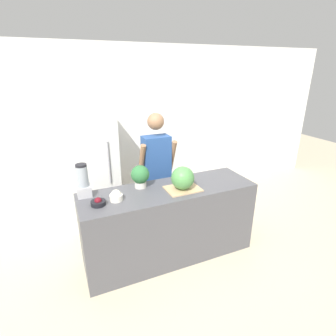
{
  "coord_description": "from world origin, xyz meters",
  "views": [
    {
      "loc": [
        -1.11,
        -2.21,
        2.24
      ],
      "look_at": [
        0.0,
        0.35,
        1.17
      ],
      "focal_mm": 28.0,
      "sensor_mm": 36.0,
      "label": 1
    }
  ],
  "objects_px": {
    "watermelon": "(183,178)",
    "blender": "(83,182)",
    "person": "(157,172)",
    "bowl_cherries": "(98,202)",
    "refrigerator": "(89,168)",
    "potted_plant": "(140,176)",
    "bowl_cream": "(116,196)"
  },
  "relations": [
    {
      "from": "bowl_cream",
      "to": "potted_plant",
      "type": "height_order",
      "value": "potted_plant"
    },
    {
      "from": "person",
      "to": "bowl_cherries",
      "type": "height_order",
      "value": "person"
    },
    {
      "from": "blender",
      "to": "refrigerator",
      "type": "bearing_deg",
      "value": 80.22
    },
    {
      "from": "potted_plant",
      "to": "bowl_cherries",
      "type": "bearing_deg",
      "value": -155.88
    },
    {
      "from": "bowl_cherries",
      "to": "blender",
      "type": "height_order",
      "value": "blender"
    },
    {
      "from": "blender",
      "to": "potted_plant",
      "type": "height_order",
      "value": "blender"
    },
    {
      "from": "refrigerator",
      "to": "watermelon",
      "type": "bearing_deg",
      "value": -56.51
    },
    {
      "from": "bowl_cherries",
      "to": "refrigerator",
      "type": "bearing_deg",
      "value": 86.72
    },
    {
      "from": "person",
      "to": "watermelon",
      "type": "distance_m",
      "value": 0.75
    },
    {
      "from": "refrigerator",
      "to": "bowl_cherries",
      "type": "distance_m",
      "value": 1.31
    },
    {
      "from": "blender",
      "to": "person",
      "type": "bearing_deg",
      "value": 22.96
    },
    {
      "from": "bowl_cherries",
      "to": "person",
      "type": "bearing_deg",
      "value": 37.45
    },
    {
      "from": "bowl_cherries",
      "to": "blender",
      "type": "xyz_separation_m",
      "value": [
        -0.1,
        0.27,
        0.14
      ]
    },
    {
      "from": "person",
      "to": "bowl_cherries",
      "type": "xyz_separation_m",
      "value": [
        -0.91,
        -0.7,
        0.06
      ]
    },
    {
      "from": "person",
      "to": "bowl_cherries",
      "type": "relative_size",
      "value": 11.12
    },
    {
      "from": "person",
      "to": "blender",
      "type": "xyz_separation_m",
      "value": [
        -1.02,
        -0.43,
        0.2
      ]
    },
    {
      "from": "watermelon",
      "to": "blender",
      "type": "distance_m",
      "value": 1.1
    },
    {
      "from": "blender",
      "to": "watermelon",
      "type": "bearing_deg",
      "value": -15.43
    },
    {
      "from": "bowl_cream",
      "to": "potted_plant",
      "type": "xyz_separation_m",
      "value": [
        0.34,
        0.21,
        0.1
      ]
    },
    {
      "from": "potted_plant",
      "to": "bowl_cream",
      "type": "bearing_deg",
      "value": -148.01
    },
    {
      "from": "refrigerator",
      "to": "potted_plant",
      "type": "height_order",
      "value": "refrigerator"
    },
    {
      "from": "bowl_cream",
      "to": "refrigerator",
      "type": "bearing_deg",
      "value": 95.28
    },
    {
      "from": "watermelon",
      "to": "potted_plant",
      "type": "relative_size",
      "value": 0.98
    },
    {
      "from": "watermelon",
      "to": "potted_plant",
      "type": "bearing_deg",
      "value": 148.11
    },
    {
      "from": "refrigerator",
      "to": "bowl_cherries",
      "type": "xyz_separation_m",
      "value": [
        -0.07,
        -1.3,
        0.09
      ]
    },
    {
      "from": "refrigerator",
      "to": "bowl_cream",
      "type": "distance_m",
      "value": 1.29
    },
    {
      "from": "blender",
      "to": "potted_plant",
      "type": "xyz_separation_m",
      "value": [
        0.64,
        -0.03,
        -0.02
      ]
    },
    {
      "from": "bowl_cherries",
      "to": "blender",
      "type": "distance_m",
      "value": 0.32
    },
    {
      "from": "potted_plant",
      "to": "blender",
      "type": "bearing_deg",
      "value": 177.34
    },
    {
      "from": "person",
      "to": "bowl_cream",
      "type": "height_order",
      "value": "person"
    },
    {
      "from": "refrigerator",
      "to": "blender",
      "type": "distance_m",
      "value": 1.08
    },
    {
      "from": "watermelon",
      "to": "bowl_cherries",
      "type": "xyz_separation_m",
      "value": [
        -0.95,
        0.02,
        -0.12
      ]
    }
  ]
}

